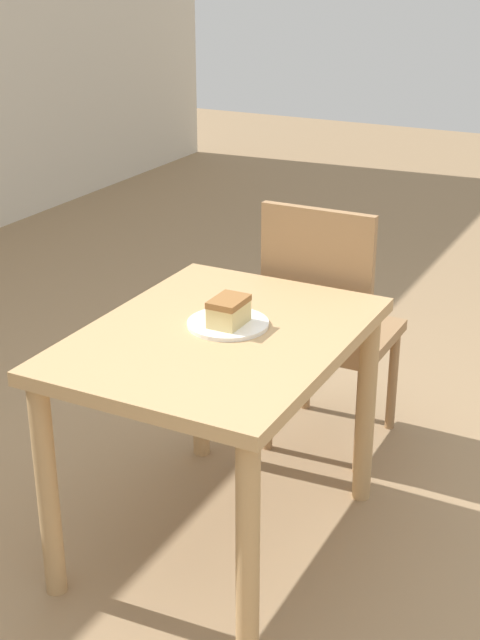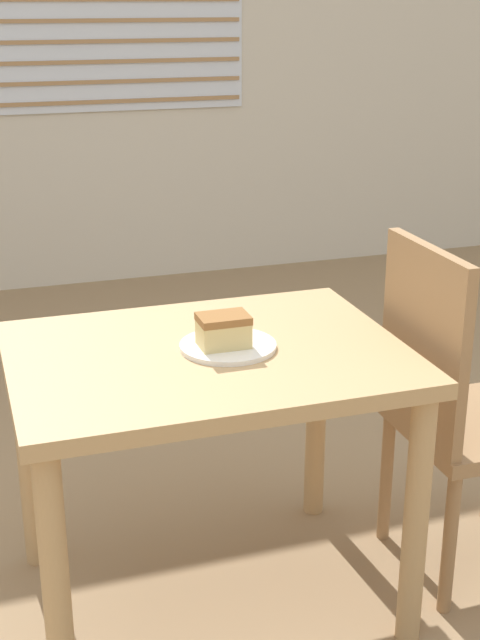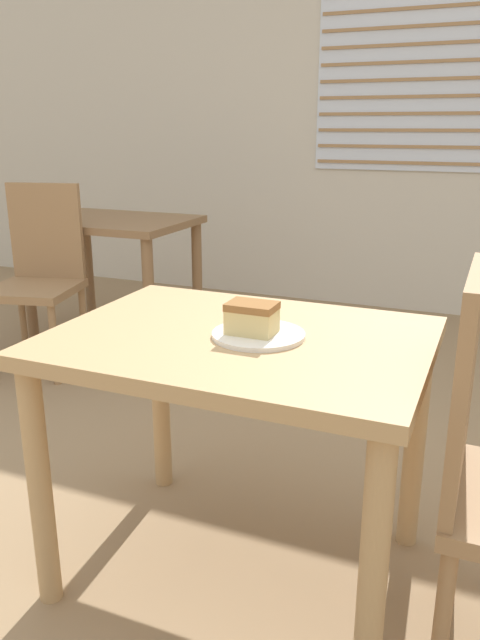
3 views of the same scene
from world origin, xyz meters
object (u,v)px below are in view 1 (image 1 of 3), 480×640
chair_near_window (327,323)px  cake_slice (229,311)px  plate (228,324)px  dining_table_near (219,368)px

chair_near_window → cake_slice: (-0.62, 0.05, 0.26)m
chair_near_window → plate: (-0.61, 0.06, 0.22)m
cake_slice → dining_table_near: bearing=161.3°
dining_table_near → chair_near_window: 0.67m
plate → cake_slice: 0.05m
dining_table_near → plate: (0.05, -0.00, 0.12)m
chair_near_window → cake_slice: chair_near_window is taller
plate → cake_slice: bearing=-144.7°
dining_table_near → chair_near_window: chair_near_window is taller
dining_table_near → chair_near_window: size_ratio=1.01×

